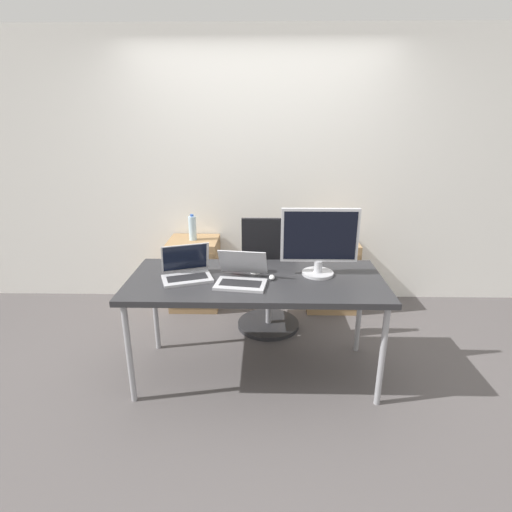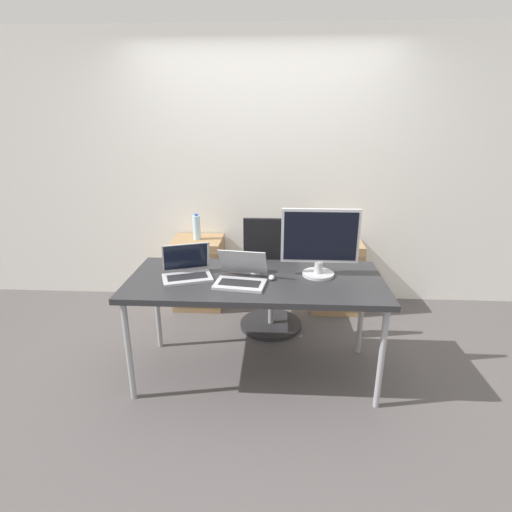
{
  "view_description": "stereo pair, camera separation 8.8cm",
  "coord_description": "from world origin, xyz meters",
  "px_view_note": "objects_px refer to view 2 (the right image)",
  "views": [
    {
      "loc": [
        0.06,
        -2.55,
        1.82
      ],
      "look_at": [
        0.0,
        0.04,
        0.92
      ],
      "focal_mm": 28.0,
      "sensor_mm": 36.0,
      "label": 1
    },
    {
      "loc": [
        0.14,
        -2.54,
        1.82
      ],
      "look_at": [
        0.0,
        0.04,
        0.92
      ],
      "focal_mm": 28.0,
      "sensor_mm": 36.0,
      "label": 2
    }
  ],
  "objects_px": {
    "laptop_left": "(241,276)",
    "laptop_right": "(187,271)",
    "coffee_cup_white": "(256,265)",
    "coffee_cup_brown": "(237,262)",
    "water_bottle": "(197,227)",
    "office_chair": "(271,289)",
    "cabinet_right": "(335,275)",
    "mouse": "(272,278)",
    "monitor": "(320,242)",
    "cabinet_left": "(199,272)"
  },
  "relations": [
    {
      "from": "cabinet_left",
      "to": "monitor",
      "type": "height_order",
      "value": "monitor"
    },
    {
      "from": "laptop_right",
      "to": "mouse",
      "type": "relative_size",
      "value": 6.36
    },
    {
      "from": "monitor",
      "to": "coffee_cup_white",
      "type": "xyz_separation_m",
      "value": [
        -0.44,
        0.03,
        -0.19
      ]
    },
    {
      "from": "water_bottle",
      "to": "coffee_cup_brown",
      "type": "distance_m",
      "value": 1.09
    },
    {
      "from": "water_bottle",
      "to": "office_chair",
      "type": "bearing_deg",
      "value": -34.31
    },
    {
      "from": "office_chair",
      "to": "laptop_left",
      "type": "xyz_separation_m",
      "value": [
        -0.19,
        -0.72,
        0.41
      ]
    },
    {
      "from": "monitor",
      "to": "coffee_cup_brown",
      "type": "xyz_separation_m",
      "value": [
        -0.58,
        0.09,
        -0.19
      ]
    },
    {
      "from": "office_chair",
      "to": "laptop_right",
      "type": "bearing_deg",
      "value": -131.95
    },
    {
      "from": "monitor",
      "to": "coffee_cup_brown",
      "type": "bearing_deg",
      "value": 170.99
    },
    {
      "from": "coffee_cup_white",
      "to": "coffee_cup_brown",
      "type": "height_order",
      "value": "coffee_cup_white"
    },
    {
      "from": "office_chair",
      "to": "laptop_right",
      "type": "distance_m",
      "value": 0.95
    },
    {
      "from": "laptop_left",
      "to": "coffee_cup_brown",
      "type": "bearing_deg",
      "value": 100.84
    },
    {
      "from": "coffee_cup_white",
      "to": "office_chair",
      "type": "bearing_deg",
      "value": 78.92
    },
    {
      "from": "cabinet_right",
      "to": "mouse",
      "type": "distance_m",
      "value": 1.38
    },
    {
      "from": "cabinet_right",
      "to": "coffee_cup_white",
      "type": "height_order",
      "value": "coffee_cup_white"
    },
    {
      "from": "office_chair",
      "to": "laptop_right",
      "type": "xyz_separation_m",
      "value": [
        -0.58,
        -0.64,
        0.41
      ]
    },
    {
      "from": "office_chair",
      "to": "cabinet_left",
      "type": "height_order",
      "value": "office_chair"
    },
    {
      "from": "water_bottle",
      "to": "mouse",
      "type": "xyz_separation_m",
      "value": [
        0.74,
        -1.16,
        -0.03
      ]
    },
    {
      "from": "cabinet_left",
      "to": "laptop_right",
      "type": "relative_size",
      "value": 1.81
    },
    {
      "from": "office_chair",
      "to": "cabinet_left",
      "type": "distance_m",
      "value": 0.89
    },
    {
      "from": "cabinet_right",
      "to": "water_bottle",
      "type": "relative_size",
      "value": 2.75
    },
    {
      "from": "water_bottle",
      "to": "coffee_cup_white",
      "type": "relative_size",
      "value": 2.19
    },
    {
      "from": "water_bottle",
      "to": "laptop_left",
      "type": "relative_size",
      "value": 0.71
    },
    {
      "from": "coffee_cup_brown",
      "to": "cabinet_left",
      "type": "bearing_deg",
      "value": 116.88
    },
    {
      "from": "cabinet_left",
      "to": "laptop_left",
      "type": "distance_m",
      "value": 1.41
    },
    {
      "from": "cabinet_left",
      "to": "mouse",
      "type": "xyz_separation_m",
      "value": [
        0.74,
        -1.16,
        0.44
      ]
    },
    {
      "from": "cabinet_right",
      "to": "coffee_cup_brown",
      "type": "distance_m",
      "value": 1.38
    },
    {
      "from": "water_bottle",
      "to": "mouse",
      "type": "height_order",
      "value": "water_bottle"
    },
    {
      "from": "cabinet_left",
      "to": "monitor",
      "type": "xyz_separation_m",
      "value": [
        1.07,
        -1.06,
        0.66
      ]
    },
    {
      "from": "office_chair",
      "to": "cabinet_left",
      "type": "xyz_separation_m",
      "value": [
        -0.73,
        0.5,
        -0.06
      ]
    },
    {
      "from": "laptop_right",
      "to": "office_chair",
      "type": "bearing_deg",
      "value": 48.05
    },
    {
      "from": "laptop_left",
      "to": "laptop_right",
      "type": "height_order",
      "value": "laptop_right"
    },
    {
      "from": "coffee_cup_brown",
      "to": "laptop_left",
      "type": "bearing_deg",
      "value": -79.16
    },
    {
      "from": "cabinet_right",
      "to": "laptop_left",
      "type": "bearing_deg",
      "value": -123.64
    },
    {
      "from": "cabinet_left",
      "to": "coffee_cup_white",
      "type": "relative_size",
      "value": 6.02
    },
    {
      "from": "laptop_left",
      "to": "mouse",
      "type": "distance_m",
      "value": 0.22
    },
    {
      "from": "laptop_right",
      "to": "coffee_cup_brown",
      "type": "xyz_separation_m",
      "value": [
        0.33,
        0.17,
        0.01
      ]
    },
    {
      "from": "laptop_left",
      "to": "cabinet_left",
      "type": "bearing_deg",
      "value": 113.86
    },
    {
      "from": "laptop_right",
      "to": "coffee_cup_white",
      "type": "bearing_deg",
      "value": 12.65
    },
    {
      "from": "office_chair",
      "to": "water_bottle",
      "type": "bearing_deg",
      "value": 145.69
    },
    {
      "from": "laptop_right",
      "to": "coffee_cup_white",
      "type": "relative_size",
      "value": 3.33
    },
    {
      "from": "cabinet_right",
      "to": "mouse",
      "type": "xyz_separation_m",
      "value": [
        -0.61,
        -1.16,
        0.44
      ]
    },
    {
      "from": "laptop_left",
      "to": "cabinet_right",
      "type": "bearing_deg",
      "value": 56.36
    },
    {
      "from": "laptop_right",
      "to": "mouse",
      "type": "height_order",
      "value": "laptop_right"
    },
    {
      "from": "water_bottle",
      "to": "coffee_cup_brown",
      "type": "xyz_separation_m",
      "value": [
        0.49,
        -0.97,
        0.01
      ]
    },
    {
      "from": "laptop_left",
      "to": "laptop_right",
      "type": "distance_m",
      "value": 0.39
    },
    {
      "from": "cabinet_left",
      "to": "coffee_cup_brown",
      "type": "height_order",
      "value": "coffee_cup_brown"
    },
    {
      "from": "laptop_left",
      "to": "monitor",
      "type": "distance_m",
      "value": 0.59
    },
    {
      "from": "laptop_right",
      "to": "mouse",
      "type": "distance_m",
      "value": 0.59
    },
    {
      "from": "office_chair",
      "to": "cabinet_right",
      "type": "height_order",
      "value": "office_chair"
    }
  ]
}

